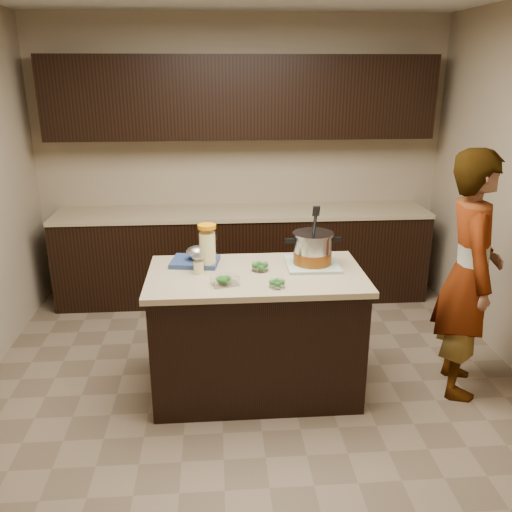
% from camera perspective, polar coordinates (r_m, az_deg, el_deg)
% --- Properties ---
extents(ground_plane, '(4.00, 4.00, 0.00)m').
position_cam_1_polar(ground_plane, '(4.06, 0.00, -13.72)').
color(ground_plane, brown).
rests_on(ground_plane, ground).
extents(room_shell, '(4.04, 4.04, 2.72)m').
position_cam_1_polar(room_shell, '(3.45, 0.00, 10.98)').
color(room_shell, tan).
rests_on(room_shell, ground).
extents(back_cabinets, '(3.60, 0.63, 2.33)m').
position_cam_1_polar(back_cabinets, '(5.30, -1.44, 5.35)').
color(back_cabinets, black).
rests_on(back_cabinets, ground).
extents(island, '(1.46, 0.81, 0.90)m').
position_cam_1_polar(island, '(3.84, 0.00, -8.03)').
color(island, black).
rests_on(island, ground).
extents(dish_towel, '(0.37, 0.37, 0.02)m').
position_cam_1_polar(dish_towel, '(3.80, 5.93, -0.87)').
color(dish_towel, '#5B8559').
rests_on(dish_towel, island).
extents(stock_pot, '(0.39, 0.29, 0.40)m').
position_cam_1_polar(stock_pot, '(3.77, 5.99, 0.61)').
color(stock_pot, '#B7B7BC').
rests_on(stock_pot, dish_towel).
extents(lemonade_pitcher, '(0.14, 0.14, 0.30)m').
position_cam_1_polar(lemonade_pitcher, '(3.72, -5.13, 0.84)').
color(lemonade_pitcher, '#F1E893').
rests_on(lemonade_pitcher, island).
extents(mason_jar, '(0.08, 0.08, 0.13)m').
position_cam_1_polar(mason_jar, '(3.65, -6.06, -0.95)').
color(mason_jar, '#F1E893').
rests_on(mason_jar, island).
extents(broccoli_tub_left, '(0.14, 0.14, 0.06)m').
position_cam_1_polar(broccoli_tub_left, '(3.69, 0.43, -1.16)').
color(broccoli_tub_left, silver).
rests_on(broccoli_tub_left, island).
extents(broccoli_tub_right, '(0.13, 0.13, 0.05)m').
position_cam_1_polar(broccoli_tub_right, '(3.41, 2.23, -2.96)').
color(broccoli_tub_right, silver).
rests_on(broccoli_tub_right, island).
extents(broccoli_tub_rect, '(0.20, 0.16, 0.06)m').
position_cam_1_polar(broccoli_tub_rect, '(3.45, -3.30, -2.59)').
color(broccoli_tub_rect, silver).
rests_on(broccoli_tub_rect, island).
extents(blue_tray, '(0.36, 0.31, 0.12)m').
position_cam_1_polar(blue_tray, '(3.83, -6.31, -0.21)').
color(blue_tray, navy).
rests_on(blue_tray, island).
extents(person, '(0.56, 0.71, 1.73)m').
position_cam_1_polar(person, '(3.98, 21.51, -1.89)').
color(person, gray).
rests_on(person, ground).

